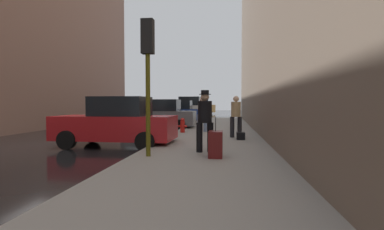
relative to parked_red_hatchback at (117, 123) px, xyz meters
name	(u,v)px	position (x,y,z in m)	size (l,w,h in m)	color
ground_plane	(46,146)	(-2.65, -0.17, -0.85)	(120.00, 120.00, 0.00)	black
sidewalk	(210,147)	(3.35, -0.17, -0.77)	(4.00, 40.00, 0.15)	gray
parked_red_hatchback	(117,123)	(0.00, 0.00, 0.00)	(4.25, 2.14, 1.79)	#B2191E
parked_gray_coupe	(160,115)	(0.00, 7.09, 0.00)	(4.22, 2.09, 1.79)	slate
parked_blue_sedan	(178,112)	(0.00, 13.28, 0.00)	(4.23, 2.11, 1.79)	navy
parked_white_van	(188,109)	(0.00, 20.04, 0.18)	(4.65, 2.17, 2.25)	silver
parked_silver_sedan	(195,109)	(0.00, 26.79, 0.00)	(4.24, 2.13, 1.79)	#B7BABF
parked_bronze_suv	(200,107)	(0.00, 33.89, 0.18)	(4.64, 2.13, 2.25)	brown
fire_hydrant	(183,125)	(1.80, 3.89, -0.35)	(0.42, 0.22, 0.70)	red
traffic_light	(148,57)	(1.85, -2.63, 1.91)	(0.32, 0.32, 3.60)	#514C0F
pedestrian_with_fedora	(205,118)	(3.30, -1.80, 0.29)	(0.53, 0.49, 1.78)	black
pedestrian_in_tan_coat	(236,114)	(4.30, 2.15, 0.26)	(0.53, 0.49, 1.71)	black
pedestrian_in_red_jacket	(203,112)	(2.68, 5.63, 0.26)	(0.51, 0.42, 1.71)	black
pedestrian_in_jeans	(202,112)	(2.69, 4.57, 0.26)	(0.52, 0.44, 1.71)	#728CB2
rolling_suitcase	(216,144)	(3.64, -2.58, -0.36)	(0.36, 0.56, 1.04)	#591414
duffel_bag	(241,136)	(4.46, 1.37, -0.56)	(0.32, 0.44, 0.28)	black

